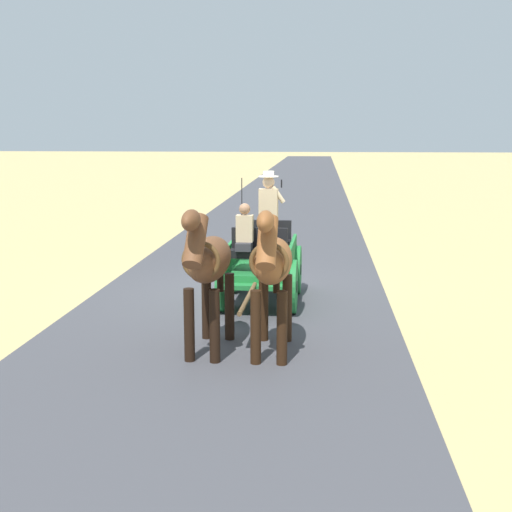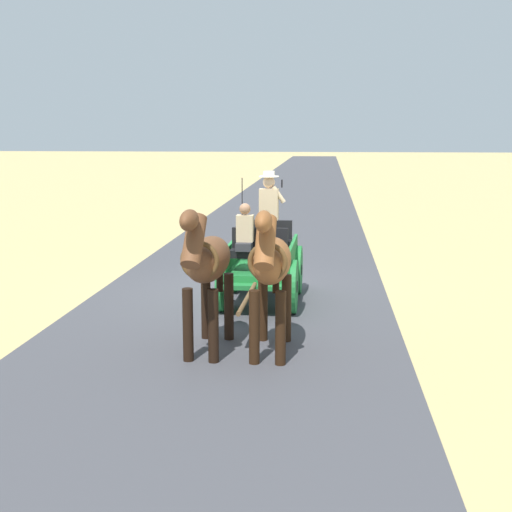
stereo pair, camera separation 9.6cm
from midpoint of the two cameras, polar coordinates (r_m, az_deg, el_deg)
The scene contains 5 objects.
ground_plane at distance 13.67m, azimuth -1.51°, elevation -3.14°, with size 200.00×200.00×0.00m, color tan.
road_surface at distance 13.67m, azimuth -1.51°, elevation -3.12°, with size 5.80×160.00×0.01m, color #424247.
horse_drawn_carriage at distance 12.76m, azimuth 0.26°, elevation -0.36°, with size 1.45×4.51×2.50m.
horse_near_side at distance 9.66m, azimuth 1.05°, elevation -0.76°, with size 0.59×2.13×2.21m.
horse_off_side at distance 9.79m, azimuth -4.32°, elevation -0.65°, with size 0.65×2.13×2.21m.
Camera 1 is at (-1.56, 13.20, 3.18)m, focal length 47.73 mm.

